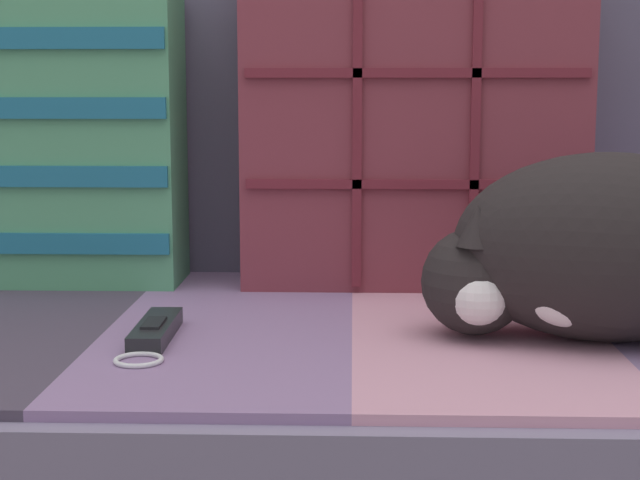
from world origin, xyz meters
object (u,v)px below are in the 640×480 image
at_px(sleeping_cat, 592,254).
at_px(game_remote_near, 156,332).
at_px(throw_pillow_quilted, 414,127).
at_px(couch, 353,451).
at_px(throw_pillow_striped, 34,140).

xyz_separation_m(sleeping_cat, game_remote_near, (-0.46, -0.02, -0.08)).
height_order(throw_pillow_quilted, game_remote_near, throw_pillow_quilted).
bearing_deg(sleeping_cat, game_remote_near, -178.08).
bearing_deg(couch, game_remote_near, -147.63).
bearing_deg(game_remote_near, couch, 32.37).
distance_m(throw_pillow_quilted, game_remote_near, 0.48).
xyz_separation_m(throw_pillow_quilted, throw_pillow_striped, (-0.52, -0.00, -0.02)).
xyz_separation_m(couch, game_remote_near, (-0.21, -0.13, 0.18)).
bearing_deg(throw_pillow_quilted, throw_pillow_striped, -179.94).
bearing_deg(throw_pillow_quilted, couch, -113.46).
height_order(couch, throw_pillow_striped, throw_pillow_striped).
relative_size(couch, sleeping_cat, 4.39).
relative_size(couch, throw_pillow_quilted, 3.82).
relative_size(throw_pillow_quilted, sleeping_cat, 1.15).
bearing_deg(throw_pillow_quilted, sleeping_cat, -60.75).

